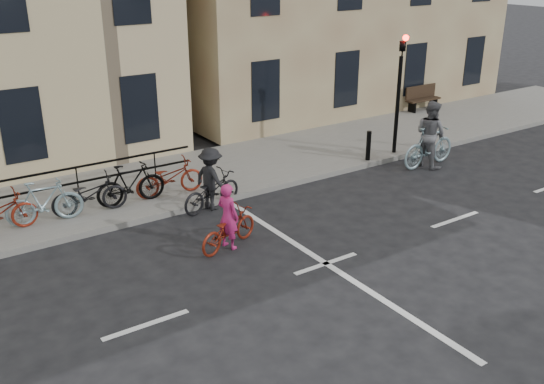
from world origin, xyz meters
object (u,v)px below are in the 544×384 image
traffic_light (400,80)px  cyclist_grey (430,140)px  bench (422,97)px  cyclist_pink (228,226)px  cyclist_dark (211,185)px

traffic_light → cyclist_grey: traffic_light is taller
traffic_light → bench: size_ratio=2.44×
bench → cyclist_pink: (-12.30, -5.93, -0.16)m
cyclist_dark → bench: bearing=-85.8°
bench → cyclist_pink: size_ratio=0.90×
cyclist_grey → cyclist_dark: cyclist_grey is taller
traffic_light → cyclist_pink: size_ratio=2.20×
bench → cyclist_pink: cyclist_pink is taller
cyclist_pink → cyclist_dark: bearing=-37.6°
traffic_light → cyclist_pink: 8.15m
cyclist_pink → cyclist_grey: (7.71, 1.34, 0.30)m
bench → cyclist_grey: cyclist_grey is taller
bench → cyclist_grey: (-4.58, -4.59, 0.14)m
cyclist_grey → cyclist_dark: 7.03m
traffic_light → cyclist_pink: traffic_light is taller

